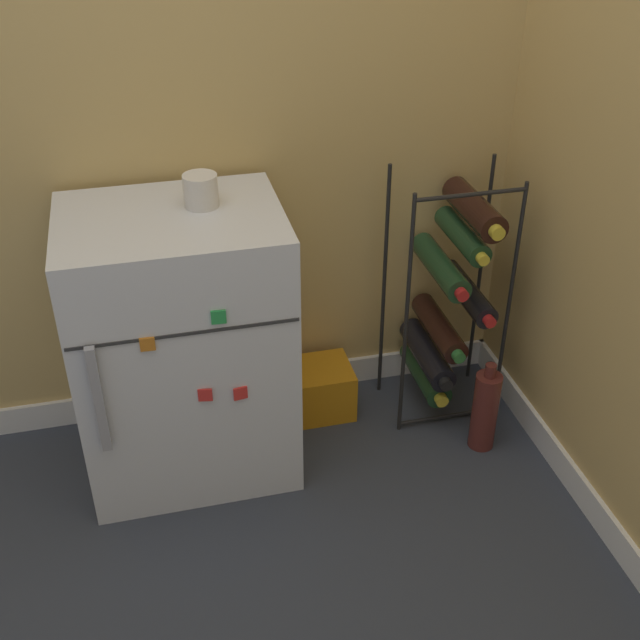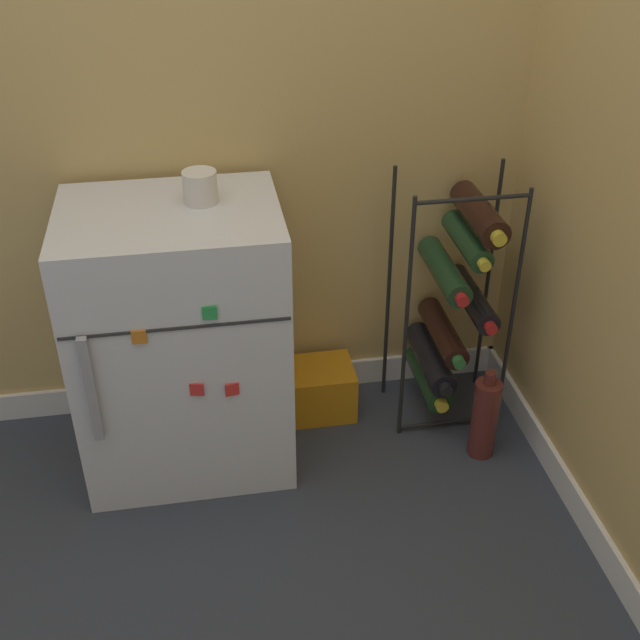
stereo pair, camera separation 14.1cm
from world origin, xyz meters
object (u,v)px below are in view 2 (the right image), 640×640
loose_bottle_floor (485,418)px  soda_box (321,389)px  wine_rack (451,304)px  fridge_top_cup (200,187)px  mini_fridge (181,341)px

loose_bottle_floor → soda_box: bearing=147.3°
wine_rack → soda_box: bearing=172.1°
soda_box → fridge_top_cup: bearing=-166.1°
mini_fridge → soda_box: size_ratio=3.88×
wine_rack → soda_box: 0.50m
loose_bottle_floor → mini_fridge: bearing=169.3°
wine_rack → loose_bottle_floor: size_ratio=2.67×
mini_fridge → fridge_top_cup: fridge_top_cup is taller
mini_fridge → wine_rack: size_ratio=0.99×
soda_box → loose_bottle_floor: size_ratio=0.68×
fridge_top_cup → mini_fridge: bearing=-155.6°
mini_fridge → soda_box: (0.41, 0.12, -0.31)m
mini_fridge → fridge_top_cup: (0.09, 0.04, 0.43)m
soda_box → fridge_top_cup: size_ratio=2.31×
mini_fridge → loose_bottle_floor: (0.85, -0.16, -0.26)m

